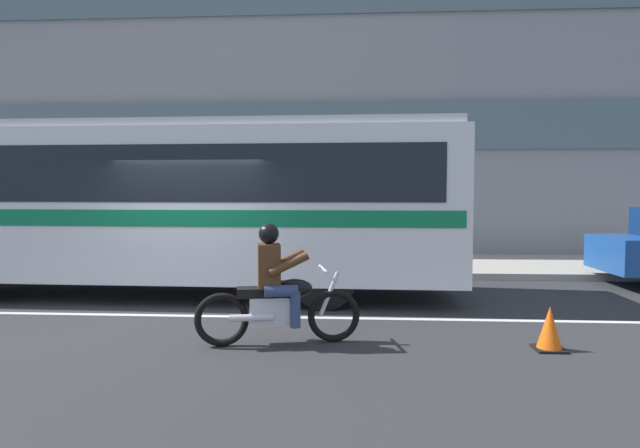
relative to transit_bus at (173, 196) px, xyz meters
name	(u,v)px	position (x,y,z in m)	size (l,w,h in m)	color
ground_plane	(190,308)	(0.67, -1.19, -1.88)	(60.00, 60.00, 0.00)	#2B2B2D
sidewalk_curb	(249,263)	(0.67, 3.91, -1.81)	(28.00, 3.80, 0.15)	#A39E93
lane_center_stripe	(178,316)	(0.67, -1.79, -1.88)	(26.60, 0.14, 0.01)	silver
office_building_facade	(262,72)	(0.67, 6.19, 3.71)	(28.00, 0.89, 11.16)	gray
transit_bus	(173,196)	(0.00, 0.00, 0.00)	(10.81, 2.82, 3.22)	silver
motorcycle_with_rider	(277,294)	(2.47, -3.27, -1.23)	(2.11, 0.77, 1.56)	black
fire_hydrant	(360,251)	(3.61, 3.19, -1.36)	(0.22, 0.30, 0.75)	red
traffic_cone	(550,330)	(5.89, -3.31, -1.62)	(0.36, 0.36, 0.55)	#EA590F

